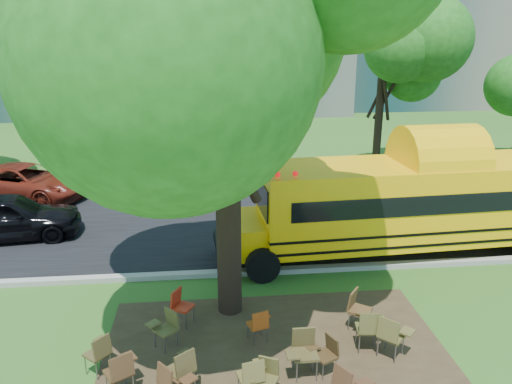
{
  "coord_description": "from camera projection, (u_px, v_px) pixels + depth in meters",
  "views": [
    {
      "loc": [
        -0.29,
        -9.13,
        6.29
      ],
      "look_at": [
        1.09,
        4.38,
        1.89
      ],
      "focal_mm": 35.0,
      "sensor_mm": 36.0,
      "label": 1
    }
  ],
  "objects": [
    {
      "name": "ground",
      "position": [
        226.0,
        341.0,
        10.61
      ],
      "size": [
        160.0,
        160.0,
        0.0
      ],
      "primitive_type": "plane",
      "color": "#2A561A",
      "rests_on": "ground"
    },
    {
      "name": "dirt_patch",
      "position": [
        276.0,
        352.0,
        10.23
      ],
      "size": [
        7.0,
        4.5,
        0.03
      ],
      "primitive_type": "cube",
      "color": "#382819",
      "rests_on": "ground"
    },
    {
      "name": "asphalt_road",
      "position": [
        217.0,
        221.0,
        17.23
      ],
      "size": [
        80.0,
        8.0,
        0.04
      ],
      "primitive_type": "cube",
      "color": "black",
      "rests_on": "ground"
    },
    {
      "name": "kerb_near",
      "position": [
        221.0,
        273.0,
        13.43
      ],
      "size": [
        80.0,
        0.25,
        0.14
      ],
      "primitive_type": "cube",
      "color": "gray",
      "rests_on": "ground"
    },
    {
      "name": "kerb_far",
      "position": [
        214.0,
        185.0,
        21.09
      ],
      "size": [
        80.0,
        0.25,
        0.14
      ],
      "primitive_type": "cube",
      "color": "gray",
      "rests_on": "ground"
    },
    {
      "name": "bg_tree_2",
      "position": [
        106.0,
        76.0,
        23.97
      ],
      "size": [
        4.8,
        4.8,
        6.62
      ],
      "color": "black",
      "rests_on": "ground"
    },
    {
      "name": "bg_tree_3",
      "position": [
        383.0,
        59.0,
        23.08
      ],
      "size": [
        5.6,
        5.6,
        7.84
      ],
      "color": "black",
      "rests_on": "ground"
    },
    {
      "name": "main_tree",
      "position": [
        225.0,
        51.0,
        9.96
      ],
      "size": [
        7.2,
        7.2,
        9.52
      ],
      "color": "black",
      "rests_on": "ground"
    },
    {
      "name": "school_bus",
      "position": [
        429.0,
        201.0,
        14.49
      ],
      "size": [
        11.34,
        3.14,
        2.74
      ],
      "rotation": [
        0.0,
        0.0,
        0.06
      ],
      "color": "#FFB608",
      "rests_on": "ground"
    },
    {
      "name": "chair_0",
      "position": [
        121.0,
        369.0,
        8.84
      ],
      "size": [
        0.62,
        0.76,
        0.93
      ],
      "rotation": [
        0.0,
        0.0,
        0.53
      ],
      "color": "#432B18",
      "rests_on": "ground"
    },
    {
      "name": "chair_1",
      "position": [
        172.0,
        381.0,
        8.6
      ],
      "size": [
        0.74,
        0.59,
        0.87
      ],
      "rotation": [
        0.0,
        0.0,
        -0.87
      ],
      "color": "#482D19",
      "rests_on": "ground"
    },
    {
      "name": "chair_2",
      "position": [
        183.0,
        366.0,
        8.93
      ],
      "size": [
        0.62,
        0.78,
        0.92
      ],
      "rotation": [
        0.0,
        0.0,
        0.64
      ],
      "color": "#453A1E",
      "rests_on": "ground"
    },
    {
      "name": "chair_3",
      "position": [
        265.0,
        375.0,
        8.81
      ],
      "size": [
        0.66,
        0.52,
        0.8
      ],
      "rotation": [
        0.0,
        0.0,
        2.69
      ],
      "color": "#4D4721",
      "rests_on": "ground"
    },
    {
      "name": "chair_4",
      "position": [
        253.0,
        374.0,
        8.76
      ],
      "size": [
        0.6,
        0.63,
        0.88
      ],
      "rotation": [
        0.0,
        0.0,
        0.23
      ],
      "color": "brown",
      "rests_on": "ground"
    },
    {
      "name": "chair_5",
      "position": [
        303.0,
        348.0,
        9.39
      ],
      "size": [
        0.62,
        0.57,
        0.96
      ],
      "rotation": [
        0.0,
        0.0,
        3.15
      ],
      "color": "#473E1E",
      "rests_on": "ground"
    },
    {
      "name": "chair_6",
      "position": [
        326.0,
        351.0,
        9.48
      ],
      "size": [
        0.63,
        0.54,
        0.8
      ],
      "rotation": [
        0.0,
        0.0,
        2.0
      ],
      "color": "#3D2B15",
      "rests_on": "ground"
    },
    {
      "name": "chair_7",
      "position": [
        392.0,
        334.0,
        9.86
      ],
      "size": [
        0.81,
        0.64,
        0.94
      ],
      "rotation": [
        0.0,
        0.0,
        -0.77
      ],
      "color": "brown",
      "rests_on": "ground"
    },
    {
      "name": "chair_8",
      "position": [
        100.0,
        350.0,
        9.44
      ],
      "size": [
        0.58,
        0.73,
        0.86
      ],
      "rotation": [
        0.0,
        0.0,
        0.85
      ],
      "color": "#473D1E",
      "rests_on": "ground"
    },
    {
      "name": "chair_9",
      "position": [
        167.0,
        325.0,
        10.27
      ],
      "size": [
        0.72,
        0.57,
        0.84
      ],
      "rotation": [
        0.0,
        0.0,
        2.31
      ],
      "color": "brown",
      "rests_on": "ground"
    },
    {
      "name": "chair_10",
      "position": [
        180.0,
        304.0,
        11.06
      ],
      "size": [
        0.56,
        0.71,
        0.84
      ],
      "rotation": [
        0.0,
        0.0,
        -2.09
      ],
      "color": "red",
      "rests_on": "ground"
    },
    {
      "name": "chair_11",
      "position": [
        259.0,
        322.0,
        10.43
      ],
      "size": [
        0.53,
        0.59,
        0.78
      ],
      "rotation": [
        0.0,
        0.0,
        0.32
      ],
      "color": "#A74311",
      "rests_on": "ground"
    },
    {
      "name": "chair_12",
      "position": [
        358.0,
        307.0,
        10.85
      ],
      "size": [
        0.62,
        0.79,
        0.92
      ],
      "rotation": [
        0.0,
        0.0,
        4.07
      ],
      "color": "#50381C",
      "rests_on": "ground"
    },
    {
      "name": "chair_13",
      "position": [
        370.0,
        326.0,
        10.1
      ],
      "size": [
        0.67,
        0.56,
        0.95
      ],
      "rotation": [
        0.0,
        0.0,
        -0.13
      ],
      "color": "#4A4720",
      "rests_on": "ground"
    },
    {
      "name": "chair_14",
      "position": [
        348.0,
        383.0,
        8.54
      ],
      "size": [
        0.73,
        0.58,
        0.88
      ],
      "rotation": [
        0.0,
        0.0,
        5.29
      ],
      "color": "#492C1A",
      "rests_on": "ground"
    },
    {
      "name": "black_car",
      "position": [
        7.0,
        217.0,
        15.61
      ],
      "size": [
        4.55,
        2.27,
        1.49
      ],
      "primitive_type": "imported",
      "rotation": [
        0.0,
        0.0,
        1.69
      ],
      "color": "black",
      "rests_on": "ground"
    },
    {
      "name": "bg_car_red",
      "position": [
        27.0,
        182.0,
        19.45
      ],
      "size": [
        5.32,
        3.71,
        1.35
      ],
      "primitive_type": "imported",
      "rotation": [
        0.0,
        0.0,
        1.24
      ],
      "color": "#611C10",
      "rests_on": "ground"
    }
  ]
}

